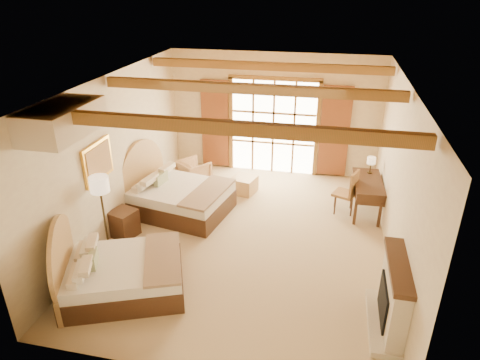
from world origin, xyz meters
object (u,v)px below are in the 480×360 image
(bed_near, at_px, (116,271))
(desk, at_px, (367,195))
(armchair, at_px, (194,172))
(nightstand, at_px, (124,223))
(bed_far, at_px, (174,195))

(bed_near, height_order, desk, bed_near)
(armchair, relative_size, desk, 0.49)
(bed_near, relative_size, desk, 1.70)
(nightstand, bearing_deg, bed_far, 79.58)
(bed_near, bearing_deg, bed_far, 68.31)
(bed_near, distance_m, desk, 5.67)
(bed_near, relative_size, armchair, 3.47)
(bed_near, bearing_deg, nightstand, 90.48)
(armchair, bearing_deg, bed_far, 126.58)
(armchair, height_order, desk, desk)
(bed_near, xyz_separation_m, nightstand, (-0.65, 1.61, -0.10))
(armchair, distance_m, desk, 4.30)
(bed_near, distance_m, nightstand, 1.74)
(nightstand, height_order, desk, desk)
(nightstand, xyz_separation_m, armchair, (0.65, 2.68, 0.04))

